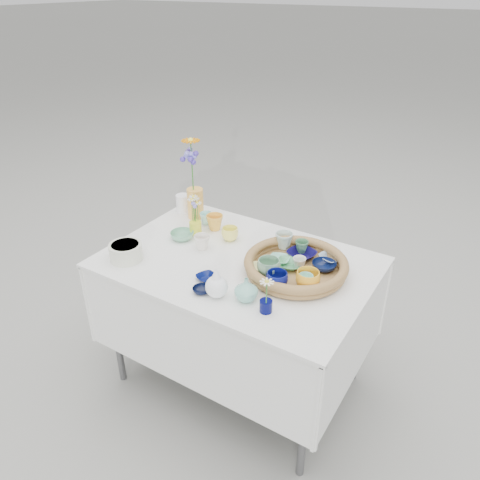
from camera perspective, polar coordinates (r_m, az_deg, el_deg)
The scene contains 34 objects.
ground at distance 2.71m, azimuth -0.23°, elevation -16.43°, with size 80.00×80.00×0.00m, color gray.
display_table at distance 2.71m, azimuth -0.23°, elevation -16.43°, with size 1.26×0.86×0.77m, color white, non-canonical shape.
wicker_tray at distance 2.14m, azimuth 6.82°, elevation -3.16°, with size 0.47×0.47×0.08m, color brown, non-canonical shape.
tray_ceramic_0 at distance 2.24m, azimuth 7.52°, elevation -1.74°, with size 0.13×0.13×0.03m, color #0E093C.
tray_ceramic_1 at distance 2.16m, azimuth 10.20°, elevation -3.13°, with size 0.11×0.11×0.03m, color #081133.
tray_ceramic_2 at distance 2.01m, azimuth 8.26°, elevation -4.82°, with size 0.10×0.10×0.08m, color yellow.
tray_ceramic_3 at distance 2.16m, azimuth 5.95°, elevation -2.99°, with size 0.11×0.11×0.03m, color #49905D.
tray_ceramic_4 at distance 2.07m, azimuth 3.52°, elevation -3.42°, with size 0.10×0.10×0.08m, color #6C9E7C.
tray_ceramic_5 at distance 2.19m, azimuth 4.81°, elevation -2.40°, with size 0.10×0.10×0.02m, color #7CCAAB.
tray_ceramic_6 at distance 2.29m, azimuth 5.37°, elevation -0.08°, with size 0.09×0.09×0.08m, color #AEC9BF.
tray_ceramic_7 at distance 2.14m, azimuth 7.24°, elevation -2.84°, with size 0.06×0.06×0.06m, color silver.
tray_ceramic_8 at distance 2.24m, azimuth 11.08°, elevation -2.16°, with size 0.11×0.11×0.03m, color #95B2D0.
tray_ceramic_9 at distance 2.00m, azimuth 4.53°, elevation -4.87°, with size 0.09×0.09×0.07m, color #0A1161.
tray_ceramic_10 at distance 2.13m, azimuth 2.29°, elevation -3.43°, with size 0.09×0.09×0.02m, color #FBFB95.
tray_ceramic_11 at distance 2.02m, azimuth 7.98°, elevation -5.01°, with size 0.07×0.07×0.06m, color #93EEDA.
tray_ceramic_12 at distance 2.27m, azimuth 7.53°, elevation -0.80°, with size 0.06×0.06×0.06m, color #447D53.
loose_ceramic_0 at distance 2.50m, azimuth -3.10°, elevation 2.16°, with size 0.09×0.09×0.08m, color gold.
loose_ceramic_1 at distance 2.40m, azimuth -1.23°, elevation 0.76°, with size 0.09×0.09×0.07m, color #FFF463.
loose_ceramic_2 at distance 2.43m, azimuth -7.06°, elevation 0.55°, with size 0.12×0.12×0.04m, color #6AA984.
loose_ceramic_3 at distance 2.32m, azimuth -4.65°, elevation -0.28°, with size 0.08×0.08×0.07m, color silver.
loose_ceramic_4 at distance 2.10m, azimuth -4.11°, elevation -4.59°, with size 0.09×0.09×0.02m, color #040D44.
loose_ceramic_5 at distance 2.56m, azimuth -4.13°, elevation 2.64°, with size 0.07×0.07×0.07m, color #A0E2D5.
loose_ceramic_6 at distance 2.02m, azimuth -4.73°, elevation -6.10°, with size 0.08×0.08×0.02m, color black.
fluted_bowl at distance 2.29m, azimuth -13.74°, elevation -1.39°, with size 0.16×0.16×0.08m, color beige, non-canonical shape.
bud_vase_paleblue at distance 1.96m, azimuth -2.89°, elevation -5.09°, with size 0.10×0.10×0.15m, color white, non-canonical shape.
bud_vase_seafoam at distance 1.95m, azimuth 0.76°, elevation -6.02°, with size 0.10×0.10×0.10m, color #77BEA9.
bud_vase_cobalt at distance 1.90m, azimuth 3.17°, elevation -8.04°, with size 0.05×0.05×0.05m, color #01053D.
single_daisy at distance 1.84m, azimuth 3.25°, elevation -6.42°, with size 0.07×0.07×0.12m, color white, non-canonical shape.
tall_vase_yellow at distance 2.62m, azimuth -5.46°, elevation 4.47°, with size 0.09×0.09×0.17m, color #FFB446.
gerbera at distance 2.53m, azimuth -5.88°, elevation 9.01°, with size 0.11×0.11×0.29m, color orange, non-canonical shape.
hydrangea at distance 2.55m, azimuth -5.80°, elevation 8.06°, with size 0.08×0.08×0.26m, color #4732A8, non-canonical shape.
white_pitcher at distance 2.71m, azimuth -6.98°, elevation 4.45°, with size 0.11×0.08×0.10m, color white, non-canonical shape.
daisy_cup at distance 2.47m, azimuth -5.45°, elevation 1.48°, with size 0.06×0.06×0.07m, color yellow.
daisy_posy at distance 2.43m, azimuth -5.48°, elevation 3.79°, with size 0.08×0.08×0.14m, color white, non-canonical shape.
Camera 1 is at (1.01, -1.61, 1.94)m, focal length 35.00 mm.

